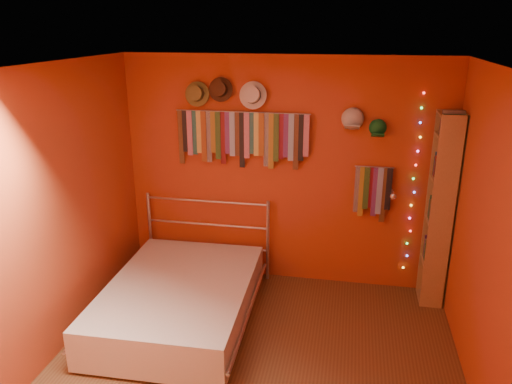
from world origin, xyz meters
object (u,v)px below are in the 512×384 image
Objects in this scene: tie_rack at (242,135)px; reading_lamp at (393,195)px; bookshelf at (444,210)px; bed at (180,300)px.

tie_rack is 5.05× the size of reading_lamp.
bookshelf reaches higher than bed.
reading_lamp is (1.60, -0.16, -0.52)m from tie_rack.
bookshelf is (2.10, -0.15, -0.64)m from tie_rack.
bed is at bearing -156.45° from reading_lamp.
bookshelf is 1.01× the size of bed.
tie_rack is at bearing 67.25° from bed.
tie_rack is 2.21m from bookshelf.
bed is at bearing -160.77° from bookshelf.
bed is at bearing -111.46° from tie_rack.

